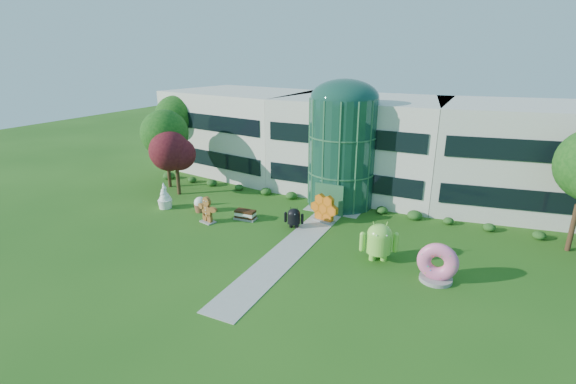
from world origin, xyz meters
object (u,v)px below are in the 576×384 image
at_px(android_green, 379,239).
at_px(android_black, 294,216).
at_px(gingerbread, 207,209).
at_px(donut, 438,262).

relative_size(android_green, android_black, 1.61).
distance_m(android_black, gingerbread, 7.30).
relative_size(android_black, gingerbread, 0.77).
bearing_deg(android_green, android_black, 137.92).
bearing_deg(donut, android_green, 162.95).
bearing_deg(android_green, donut, -39.47).
xyz_separation_m(android_green, gingerbread, (-14.56, 0.29, -0.40)).
distance_m(android_green, android_black, 8.01).
bearing_deg(android_black, gingerbread, -172.15).
relative_size(android_green, donut, 1.19).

